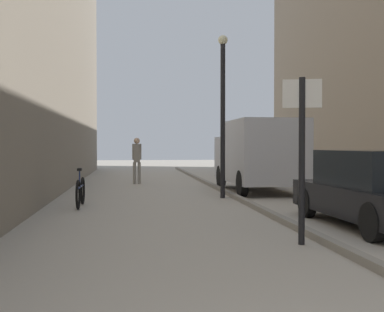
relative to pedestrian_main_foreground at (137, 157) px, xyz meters
The scene contains 8 objects.
ground_plane 7.22m from the pedestrian_main_foreground, 80.43° to the right, with size 80.00×80.00×0.00m, color #A8A093.
kerb_strip 7.63m from the pedestrian_main_foreground, 68.54° to the right, with size 0.16×40.00×0.12m, color gray.
pedestrian_main_foreground is the anchor object (origin of this frame).
delivery_van 5.52m from the pedestrian_main_foreground, 43.71° to the right, with size 2.12×4.93×2.36m.
parked_car 12.06m from the pedestrian_main_foreground, 68.71° to the right, with size 1.92×4.24×1.45m.
street_sign_post 12.96m from the pedestrian_main_foreground, 79.36° to the right, with size 0.59×0.18×2.60m.
lamp_post 6.44m from the pedestrian_main_foreground, 67.00° to the right, with size 0.28×0.28×4.76m.
bicycle_leaning 7.57m from the pedestrian_main_foreground, 101.50° to the right, with size 0.10×1.77×0.98m.
Camera 1 is at (-1.44, -1.26, 1.55)m, focal length 47.30 mm.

